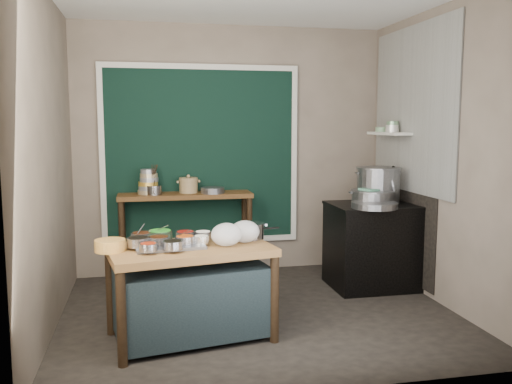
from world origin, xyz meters
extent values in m
cube|color=#2B2621|center=(0.00, 0.00, -0.01)|extent=(3.50, 3.00, 0.02)
cube|color=gray|center=(0.00, 1.51, 1.40)|extent=(3.50, 0.02, 2.80)
cube|color=gray|center=(-1.76, 0.00, 1.40)|extent=(0.02, 3.00, 2.80)
cube|color=gray|center=(1.76, 0.00, 1.40)|extent=(0.02, 3.00, 2.80)
cube|color=black|center=(-0.35, 1.47, 1.35)|extent=(2.10, 0.02, 1.90)
cube|color=#B2B2AA|center=(1.74, 0.55, 1.85)|extent=(0.02, 1.70, 1.70)
cube|color=black|center=(1.74, 0.65, 0.70)|extent=(0.01, 1.30, 1.30)
cube|color=beige|center=(1.63, 0.85, 1.60)|extent=(0.22, 0.70, 0.03)
cube|color=brown|center=(-0.65, -0.45, 0.38)|extent=(1.36, 0.93, 0.75)
cube|color=brown|center=(-0.55, 1.28, 0.47)|extent=(1.45, 0.40, 0.95)
cube|color=black|center=(1.35, 0.55, 0.42)|extent=(0.90, 0.68, 0.85)
cube|color=black|center=(1.35, 0.55, 0.86)|extent=(0.92, 0.69, 0.03)
cube|color=gray|center=(-0.81, -0.43, 0.76)|extent=(0.57, 0.44, 0.02)
cylinder|color=gray|center=(-0.53, -0.30, 0.80)|extent=(0.14, 0.14, 0.06)
cylinder|color=gray|center=(-1.05, -0.47, 0.81)|extent=(0.18, 0.18, 0.07)
cylinder|color=gray|center=(-0.69, -0.47, 0.81)|extent=(0.15, 0.15, 0.06)
cylinder|color=gray|center=(-0.79, -0.62, 0.81)|extent=(0.15, 0.15, 0.06)
cylinder|color=gray|center=(-0.67, -0.29, 0.81)|extent=(0.15, 0.15, 0.06)
cylinder|color=silver|center=(-0.56, -0.46, 0.80)|extent=(0.13, 0.13, 0.06)
cylinder|color=gray|center=(-0.89, -0.47, 0.81)|extent=(0.16, 0.16, 0.07)
cylinder|color=gray|center=(-1.02, -0.29, 0.81)|extent=(0.16, 0.16, 0.07)
cylinder|color=gray|center=(-0.97, -0.64, 0.80)|extent=(0.14, 0.14, 0.06)
cylinder|color=gray|center=(-0.87, -0.27, 0.81)|extent=(0.19, 0.19, 0.08)
cylinder|color=gold|center=(-1.25, -0.49, 0.79)|extent=(0.30, 0.30, 0.09)
ellipsoid|color=white|center=(-0.37, -0.50, 0.84)|extent=(0.26, 0.23, 0.18)
ellipsoid|color=white|center=(-0.20, -0.40, 0.84)|extent=(0.25, 0.21, 0.18)
cylinder|color=tan|center=(-0.94, 1.30, 0.97)|extent=(0.24, 0.24, 0.04)
cylinder|color=gray|center=(-0.94, 1.30, 1.02)|extent=(0.23, 0.23, 0.04)
cylinder|color=gold|center=(-0.94, 1.30, 1.06)|extent=(0.21, 0.21, 0.04)
cylinder|color=gray|center=(-0.94, 1.30, 1.11)|extent=(0.20, 0.20, 0.04)
cylinder|color=tan|center=(-0.94, 1.30, 1.15)|extent=(0.19, 0.19, 0.04)
cylinder|color=gray|center=(-0.94, 1.30, 1.20)|extent=(0.17, 0.17, 0.04)
cylinder|color=gray|center=(-0.89, 1.22, 1.00)|extent=(0.20, 0.20, 0.10)
cylinder|color=gray|center=(-0.26, 1.21, 0.98)|extent=(0.26, 0.26, 0.06)
cylinder|color=gray|center=(1.54, 0.58, 1.07)|extent=(0.22, 0.40, 0.39)
cube|color=#50906E|center=(1.31, 0.51, 1.04)|extent=(0.29, 0.26, 0.02)
cylinder|color=gray|center=(1.23, 0.29, 0.91)|extent=(0.50, 0.50, 0.06)
cylinder|color=silver|center=(1.63, 0.80, 1.63)|extent=(0.14, 0.14, 0.04)
cylinder|color=silver|center=(1.63, 0.80, 1.67)|extent=(0.13, 0.13, 0.04)
cylinder|color=gray|center=(1.63, 0.80, 1.71)|extent=(0.12, 0.12, 0.04)
cylinder|color=gray|center=(1.63, 1.04, 1.64)|extent=(0.19, 0.19, 0.05)
camera|label=1|loc=(-0.99, -4.63, 1.71)|focal=38.00mm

